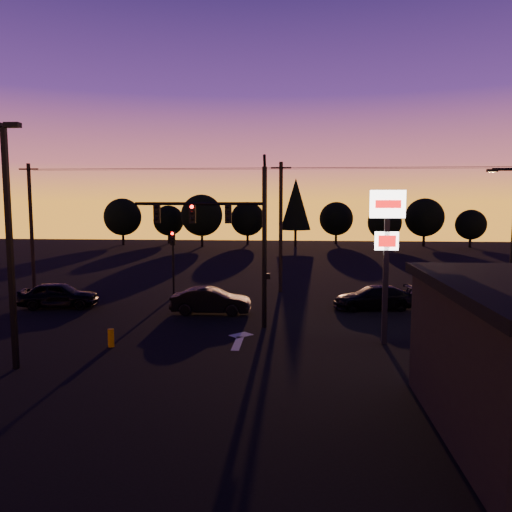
{
  "coord_description": "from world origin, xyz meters",
  "views": [
    {
      "loc": [
        3.04,
        -20.56,
        6.32
      ],
      "look_at": [
        1.0,
        5.0,
        3.5
      ],
      "focal_mm": 35.0,
      "sensor_mm": 36.0,
      "label": 1
    }
  ],
  "objects": [
    {
      "name": "bollard",
      "position": [
        -4.95,
        0.05,
        0.4
      ],
      "size": [
        0.27,
        0.27,
        0.8
      ],
      "primitive_type": "cylinder",
      "color": "#C88800",
      "rests_on": "ground"
    },
    {
      "name": "utility_pole_0",
      "position": [
        -16.0,
        14.0,
        4.59
      ],
      "size": [
        1.4,
        0.26,
        9.0
      ],
      "color": "black",
      "rests_on": "ground"
    },
    {
      "name": "tree_5",
      "position": [
        9.0,
        54.0,
        3.75
      ],
      "size": [
        4.95,
        4.95,
        6.22
      ],
      "color": "black",
      "rests_on": "ground"
    },
    {
      "name": "secondary_signal",
      "position": [
        -5.0,
        11.49,
        2.86
      ],
      "size": [
        0.3,
        0.31,
        4.35
      ],
      "color": "black",
      "rests_on": "ground"
    },
    {
      "name": "tree_0",
      "position": [
        -22.0,
        50.0,
        4.06
      ],
      "size": [
        5.36,
        5.36,
        6.74
      ],
      "color": "black",
      "rests_on": "ground"
    },
    {
      "name": "car_right",
      "position": [
        7.66,
        8.78,
        0.69
      ],
      "size": [
        4.98,
        2.6,
        1.38
      ],
      "primitive_type": "imported",
      "rotation": [
        0.0,
        0.0,
        -1.43
      ],
      "color": "black",
      "rests_on": "ground"
    },
    {
      "name": "lane_arrow",
      "position": [
        0.5,
        1.67,
        0.01
      ],
      "size": [
        1.2,
        3.1,
        0.01
      ],
      "color": "beige",
      "rests_on": "ground"
    },
    {
      "name": "power_wires",
      "position": [
        2.0,
        14.0,
        8.57
      ],
      "size": [
        36.0,
        1.22,
        0.07
      ],
      "color": "black",
      "rests_on": "ground"
    },
    {
      "name": "streetlight",
      "position": [
        13.91,
        5.5,
        4.42
      ],
      "size": [
        1.55,
        0.35,
        8.0
      ],
      "color": "black",
      "rests_on": "ground"
    },
    {
      "name": "parking_lot_light",
      "position": [
        -7.5,
        -3.0,
        5.27
      ],
      "size": [
        1.25,
        0.3,
        9.14
      ],
      "color": "black",
      "rests_on": "ground"
    },
    {
      "name": "utility_pole_1",
      "position": [
        2.0,
        14.0,
        4.59
      ],
      "size": [
        1.4,
        0.26,
        9.0
      ],
      "color": "black",
      "rests_on": "ground"
    },
    {
      "name": "tree_2",
      "position": [
        -10.0,
        48.0,
        4.37
      ],
      "size": [
        5.77,
        5.78,
        7.26
      ],
      "color": "black",
      "rests_on": "ground"
    },
    {
      "name": "tree_3",
      "position": [
        -4.0,
        52.0,
        3.75
      ],
      "size": [
        4.95,
        4.95,
        6.22
      ],
      "color": "black",
      "rests_on": "ground"
    },
    {
      "name": "car_left",
      "position": [
        -11.02,
        7.67,
        0.77
      ],
      "size": [
        4.72,
        2.37,
        1.54
      ],
      "primitive_type": "imported",
      "rotation": [
        0.0,
        0.0,
        1.7
      ],
      "color": "black",
      "rests_on": "ground"
    },
    {
      "name": "pylon_sign",
      "position": [
        7.0,
        1.5,
        4.91
      ],
      "size": [
        1.5,
        0.28,
        6.8
      ],
      "color": "black",
      "rests_on": "ground"
    },
    {
      "name": "tree_7",
      "position": [
        21.0,
        51.0,
        4.06
      ],
      "size": [
        5.36,
        5.36,
        6.74
      ],
      "color": "black",
      "rests_on": "ground"
    },
    {
      "name": "tree_6",
      "position": [
        15.0,
        48.0,
        3.43
      ],
      "size": [
        4.54,
        4.54,
        5.71
      ],
      "color": "black",
      "rests_on": "ground"
    },
    {
      "name": "car_mid",
      "position": [
        -1.7,
        6.84,
        0.73
      ],
      "size": [
        4.47,
        1.61,
        1.47
      ],
      "primitive_type": "imported",
      "rotation": [
        0.0,
        0.0,
        1.58
      ],
      "color": "black",
      "rests_on": "ground"
    },
    {
      "name": "traffic_signal_mast",
      "position": [
        -0.1,
        3.99,
        4.94
      ],
      "size": [
        6.79,
        0.52,
        8.58
      ],
      "color": "black",
      "rests_on": "ground"
    },
    {
      "name": "tree_8",
      "position": [
        27.0,
        50.0,
        3.12
      ],
      "size": [
        4.12,
        4.12,
        5.19
      ],
      "color": "black",
      "rests_on": "ground"
    },
    {
      "name": "ground",
      "position": [
        0.0,
        0.0,
        0.0
      ],
      "size": [
        120.0,
        120.0,
        0.0
      ],
      "primitive_type": "plane",
      "color": "black",
      "rests_on": "ground"
    },
    {
      "name": "tree_1",
      "position": [
        -16.0,
        53.0,
        3.43
      ],
      "size": [
        4.54,
        4.54,
        5.71
      ],
      "color": "black",
      "rests_on": "ground"
    },
    {
      "name": "tree_4",
      "position": [
        3.0,
        49.0,
        5.93
      ],
      "size": [
        4.18,
        4.18,
        9.5
      ],
      "color": "black",
      "rests_on": "ground"
    }
  ]
}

